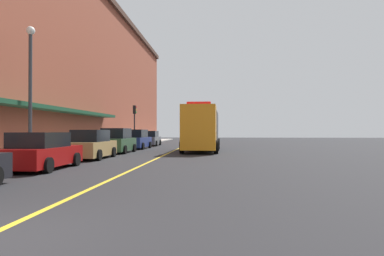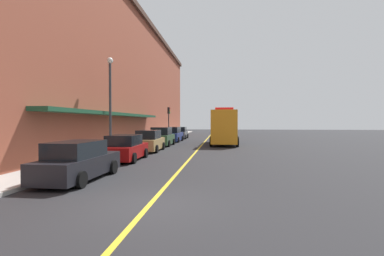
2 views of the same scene
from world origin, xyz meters
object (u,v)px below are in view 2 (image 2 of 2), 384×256
(parked_car_0, at_px, (79,162))
(parking_meter_0, at_px, (80,148))
(parked_car_4, at_px, (172,135))
(parked_car_2, at_px, (149,141))
(traffic_light_near, at_px, (169,117))
(street_lamp_left, at_px, (110,95))
(parked_car_3, at_px, (162,137))
(parking_meter_3, at_px, (124,140))
(parked_car_1, at_px, (125,148))
(parked_car_5, at_px, (181,133))
(parking_meter_1, at_px, (123,140))
(utility_truck, at_px, (225,127))

(parked_car_0, height_order, parking_meter_0, parked_car_0)
(parked_car_4, bearing_deg, parked_car_2, -178.65)
(parked_car_2, xyz_separation_m, parking_meter_0, (-1.46, -8.74, 0.24))
(parked_car_2, height_order, traffic_light_near, traffic_light_near)
(parked_car_4, distance_m, street_lamp_left, 15.05)
(parked_car_2, bearing_deg, parked_car_0, 179.08)
(parked_car_3, distance_m, parking_meter_3, 7.42)
(parked_car_3, bearing_deg, parked_car_1, -179.66)
(parking_meter_0, relative_size, parking_meter_3, 1.00)
(traffic_light_near, bearing_deg, parked_car_5, 48.83)
(parked_car_0, relative_size, street_lamp_left, 0.69)
(parked_car_0, relative_size, traffic_light_near, 1.11)
(parked_car_3, distance_m, traffic_light_near, 10.98)
(parked_car_0, xyz_separation_m, parking_meter_0, (-1.47, 2.98, 0.29))
(parked_car_4, relative_size, parking_meter_3, 3.59)
(parked_car_2, relative_size, street_lamp_left, 0.65)
(parked_car_5, relative_size, traffic_light_near, 1.11)
(parked_car_1, distance_m, parked_car_2, 5.60)
(parked_car_5, distance_m, parking_meter_1, 19.92)
(parked_car_3, distance_m, parked_car_4, 5.91)
(parking_meter_3, bearing_deg, parking_meter_0, -90.00)
(parked_car_3, distance_m, parked_car_5, 12.28)
(parked_car_0, distance_m, traffic_light_near, 27.94)
(parked_car_2, relative_size, parking_meter_0, 3.41)
(parked_car_2, height_order, parking_meter_0, parked_car_2)
(parking_meter_1, xyz_separation_m, street_lamp_left, (-0.60, -0.99, 3.34))
(parked_car_4, xyz_separation_m, traffic_light_near, (-1.36, 4.75, 2.31))
(parked_car_3, xyz_separation_m, parking_meter_1, (-1.38, -7.58, 0.18))
(utility_truck, xyz_separation_m, traffic_light_near, (-7.70, 7.95, 1.33))
(parking_meter_0, bearing_deg, parked_car_3, 84.44)
(parked_car_4, height_order, utility_truck, utility_truck)
(parked_car_0, distance_m, parked_car_4, 23.05)
(parking_meter_3, bearing_deg, parked_car_1, -70.07)
(street_lamp_left, bearing_deg, parking_meter_1, 58.78)
(parked_car_4, distance_m, utility_truck, 7.16)
(parked_car_5, relative_size, street_lamp_left, 0.69)
(utility_truck, height_order, parking_meter_1, utility_truck)
(parked_car_3, relative_size, parking_meter_0, 3.23)
(parked_car_2, bearing_deg, parking_meter_0, 169.56)
(parked_car_3, bearing_deg, parked_car_5, 0.00)
(parked_car_0, distance_m, parking_meter_3, 9.97)
(parked_car_4, xyz_separation_m, utility_truck, (6.34, -3.19, 0.98))
(parked_car_5, height_order, utility_truck, utility_truck)
(parked_car_3, xyz_separation_m, parking_meter_0, (-1.38, -14.16, 0.18))
(parked_car_2, distance_m, parked_car_3, 5.42)
(parked_car_3, relative_size, traffic_light_near, 1.00)
(parking_meter_0, distance_m, parking_meter_1, 6.57)
(parked_car_0, bearing_deg, parked_car_1, 2.50)
(utility_truck, xyz_separation_m, parking_meter_0, (-7.76, -16.88, -0.76))
(parked_car_1, height_order, traffic_light_near, traffic_light_near)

